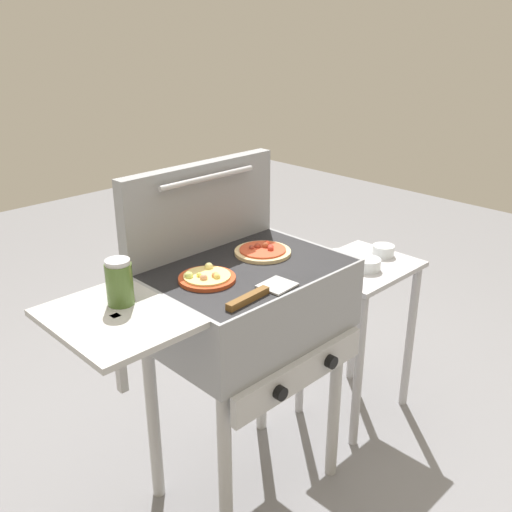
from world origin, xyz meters
name	(u,v)px	position (x,y,z in m)	size (l,w,h in m)	color
ground_plane	(247,482)	(0.00, 0.00, 0.00)	(8.00, 8.00, 0.00)	gray
grill	(243,307)	(-0.01, 0.00, 0.76)	(0.96, 0.53, 0.90)	gray
grill_lid_open	(201,207)	(0.00, 0.21, 1.05)	(0.63, 0.08, 0.30)	gray
pizza_pepperoni	(263,251)	(0.12, 0.03, 0.91)	(0.19, 0.19, 0.03)	beige
pizza_cheese	(207,277)	(-0.16, 0.00, 0.91)	(0.18, 0.18, 0.04)	#C64723
sauce_jar	(119,282)	(-0.43, 0.05, 0.97)	(0.07, 0.07, 0.13)	#4C6B2D
spatula	(260,293)	(-0.12, -0.19, 0.91)	(0.26, 0.10, 0.02)	#B7BABF
prep_table	(359,307)	(0.66, 0.00, 0.51)	(0.44, 0.36, 0.71)	#B2B2B7
topping_bowl_near	(340,258)	(0.61, 0.08, 0.73)	(0.10, 0.10, 0.04)	silver
topping_bowl_far	(367,265)	(0.63, -0.04, 0.73)	(0.11, 0.11, 0.04)	silver
topping_bowl_middle	(383,251)	(0.80, -0.01, 0.73)	(0.09, 0.09, 0.04)	silver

